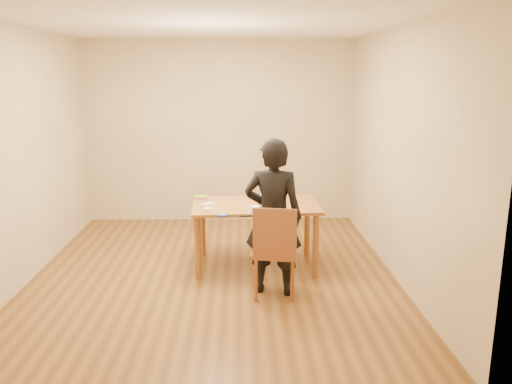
{
  "coord_description": "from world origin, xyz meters",
  "views": [
    {
      "loc": [
        0.31,
        -5.24,
        2.17
      ],
      "look_at": [
        0.48,
        0.21,
        0.9
      ],
      "focal_mm": 35.0,
      "sensor_mm": 36.0,
      "label": 1
    }
  ],
  "objects_px": {
    "cake_plate": "(270,202)",
    "cake": "(270,198)",
    "dining_table": "(256,206)",
    "person": "(273,217)",
    "dining_chair": "(273,252)"
  },
  "relations": [
    {
      "from": "cake",
      "to": "person",
      "type": "height_order",
      "value": "person"
    },
    {
      "from": "dining_table",
      "to": "cake",
      "type": "xyz_separation_m",
      "value": [
        0.17,
        0.06,
        0.08
      ]
    },
    {
      "from": "dining_chair",
      "to": "cake",
      "type": "xyz_separation_m",
      "value": [
        0.02,
        0.83,
        0.36
      ]
    },
    {
      "from": "person",
      "to": "dining_chair",
      "type": "bearing_deg",
      "value": 102.43
    },
    {
      "from": "cake",
      "to": "dining_table",
      "type": "bearing_deg",
      "value": -161.35
    },
    {
      "from": "dining_table",
      "to": "dining_chair",
      "type": "distance_m",
      "value": 0.84
    },
    {
      "from": "cake_plate",
      "to": "person",
      "type": "distance_m",
      "value": 0.79
    },
    {
      "from": "cake_plate",
      "to": "cake",
      "type": "xyz_separation_m",
      "value": [
        0.0,
        0.0,
        0.05
      ]
    },
    {
      "from": "dining_table",
      "to": "dining_chair",
      "type": "height_order",
      "value": "dining_table"
    },
    {
      "from": "person",
      "to": "cake",
      "type": "bearing_deg",
      "value": -78.94
    },
    {
      "from": "cake_plate",
      "to": "person",
      "type": "relative_size",
      "value": 0.19
    },
    {
      "from": "dining_chair",
      "to": "person",
      "type": "height_order",
      "value": "person"
    },
    {
      "from": "dining_chair",
      "to": "cake_plate",
      "type": "distance_m",
      "value": 0.89
    },
    {
      "from": "dining_chair",
      "to": "cake",
      "type": "height_order",
      "value": "cake"
    },
    {
      "from": "dining_table",
      "to": "cake",
      "type": "relative_size",
      "value": 6.26
    }
  ]
}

